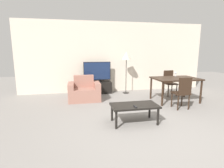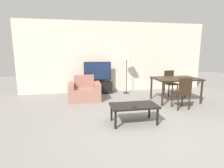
# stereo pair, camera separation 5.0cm
# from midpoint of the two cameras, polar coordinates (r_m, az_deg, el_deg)

# --- Properties ---
(ground_plane) EXTENTS (18.00, 18.00, 0.00)m
(ground_plane) POSITION_cam_midpoint_polar(r_m,az_deg,el_deg) (3.67, 14.65, -15.24)
(ground_plane) COLOR gray
(wall_back) EXTENTS (7.37, 0.06, 2.70)m
(wall_back) POSITION_cam_midpoint_polar(r_m,az_deg,el_deg) (6.96, 1.47, 8.72)
(wall_back) COLOR beige
(wall_back) RESTS_ON ground_plane
(armchair) EXTENTS (1.01, 0.71, 0.80)m
(armchair) POSITION_cam_midpoint_polar(r_m,az_deg,el_deg) (5.76, -8.73, -2.43)
(armchair) COLOR #9E6B5B
(armchair) RESTS_ON ground_plane
(tv_stand) EXTENTS (1.07, 0.41, 0.44)m
(tv_stand) POSITION_cam_midpoint_polar(r_m,az_deg,el_deg) (6.70, -4.44, -1.15)
(tv_stand) COLOR black
(tv_stand) RESTS_ON ground_plane
(tv) EXTENTS (1.01, 0.32, 0.76)m
(tv) POSITION_cam_midpoint_polar(r_m,az_deg,el_deg) (6.60, -4.51, 3.95)
(tv) COLOR black
(tv) RESTS_ON tv_stand
(coffee_table) EXTENTS (1.03, 0.56, 0.42)m
(coffee_table) POSITION_cam_midpoint_polar(r_m,az_deg,el_deg) (3.92, 7.52, -7.43)
(coffee_table) COLOR black
(coffee_table) RESTS_ON ground_plane
(dining_table) EXTENTS (1.39, 0.94, 0.75)m
(dining_table) POSITION_cam_midpoint_polar(r_m,az_deg,el_deg) (5.88, 20.33, 1.06)
(dining_table) COLOR black
(dining_table) RESTS_ON ground_plane
(dining_chair_near) EXTENTS (0.40, 0.40, 0.89)m
(dining_chair_near) POSITION_cam_midpoint_polar(r_m,az_deg,el_deg) (5.14, 22.32, -2.31)
(dining_chair_near) COLOR black
(dining_chair_near) RESTS_ON ground_plane
(dining_chair_far) EXTENTS (0.40, 0.40, 0.89)m
(dining_chair_far) POSITION_cam_midpoint_polar(r_m,az_deg,el_deg) (6.68, 18.62, 0.77)
(dining_chair_far) COLOR black
(dining_chair_far) RESTS_ON ground_plane
(floor_lamp) EXTENTS (0.35, 0.35, 1.56)m
(floor_lamp) POSITION_cam_midpoint_polar(r_m,az_deg,el_deg) (6.57, 5.07, 8.62)
(floor_lamp) COLOR black
(floor_lamp) RESTS_ON ground_plane
(remote_primary) EXTENTS (0.04, 0.15, 0.02)m
(remote_primary) POSITION_cam_midpoint_polar(r_m,az_deg,el_deg) (3.75, 7.80, -7.31)
(remote_primary) COLOR black
(remote_primary) RESTS_ON coffee_table
(wine_glass_left) EXTENTS (0.07, 0.07, 0.15)m
(wine_glass_left) POSITION_cam_midpoint_polar(r_m,az_deg,el_deg) (6.26, 20.44, 3.31)
(wine_glass_left) COLOR silver
(wine_glass_left) RESTS_ON dining_table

